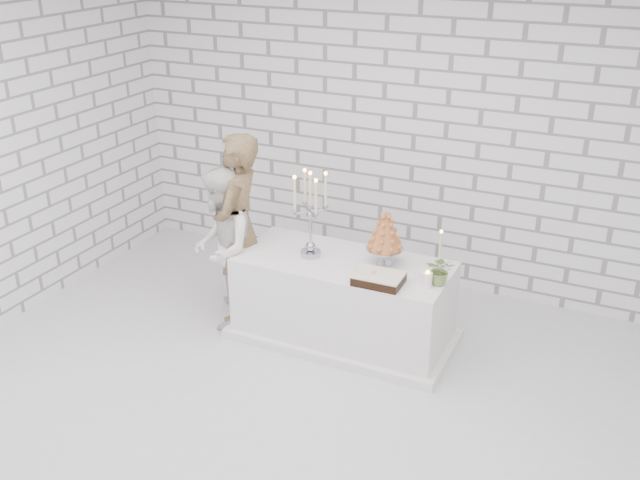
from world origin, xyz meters
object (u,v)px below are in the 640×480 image
Objects in this scene: groom at (238,229)px; bride at (222,248)px; candelabra at (310,215)px; cake_table at (343,300)px; croquembouche at (385,238)px.

groom reaches higher than bride.
candelabra is (0.79, 0.15, 0.40)m from bride.
cake_table is 1.16m from bride.
groom is 0.22m from bride.
candelabra is at bearing -174.99° from cake_table.
candelabra is at bearing -169.94° from croquembouche.
groom is at bearing -174.85° from croquembouche.
candelabra is 0.65m from croquembouche.
groom is at bearing -177.98° from cake_table.
bride is 1.46m from croquembouche.
groom reaches higher than candelabra.
cake_table is at bearing 76.46° from bride.
cake_table is at bearing -165.49° from croquembouche.
groom reaches higher than cake_table.
cake_table is at bearing 5.01° from candelabra.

